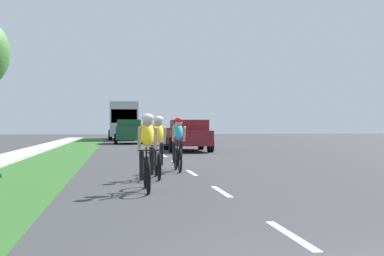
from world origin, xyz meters
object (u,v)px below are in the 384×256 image
object	(u,v)px
cyclist_distant	(178,144)
pickup_maroon	(188,135)
bus_silver	(123,119)
cyclist_trailing	(158,146)
suv_dark_green	(129,131)
cyclist_lead	(147,152)

from	to	relation	value
cyclist_distant	pickup_maroon	bearing A→B (deg)	81.06
pickup_maroon	bus_silver	size ratio (longest dim) A/B	0.44
cyclist_trailing	suv_dark_green	bearing A→B (deg)	90.29
cyclist_trailing	suv_dark_green	world-z (taller)	suv_dark_green
cyclist_distant	bus_silver	xyz separation A→B (m)	(-1.13, 36.84, 1.17)
pickup_maroon	bus_silver	distance (m)	24.81
cyclist_lead	cyclist_distant	xyz separation A→B (m)	(1.17, 4.63, 0.00)
cyclist_lead	pickup_maroon	distance (m)	17.16
cyclist_lead	bus_silver	size ratio (longest dim) A/B	0.15
pickup_maroon	cyclist_trailing	bearing A→B (deg)	-100.63
cyclist_trailing	suv_dark_green	xyz separation A→B (m)	(-0.14, 26.52, 0.14)
cyclist_lead	bus_silver	xyz separation A→B (m)	(0.04, 41.47, 1.17)
suv_dark_green	pickup_maroon	bearing A→B (deg)	-77.03
cyclist_lead	pickup_maroon	size ratio (longest dim) A/B	0.34
cyclist_trailing	pickup_maroon	size ratio (longest dim) A/B	0.34
cyclist_distant	bus_silver	bearing A→B (deg)	91.76
cyclist_trailing	bus_silver	size ratio (longest dim) A/B	0.15
suv_dark_green	cyclist_distant	bearing A→B (deg)	-87.92
suv_dark_green	cyclist_lead	bearing A→B (deg)	-90.56
cyclist_trailing	cyclist_distant	distance (m)	2.17
cyclist_trailing	pickup_maroon	world-z (taller)	pickup_maroon
cyclist_distant	pickup_maroon	world-z (taller)	pickup_maroon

